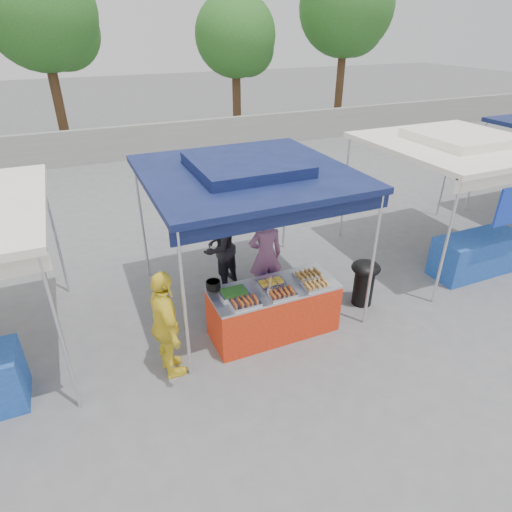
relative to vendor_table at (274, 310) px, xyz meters
name	(u,v)px	position (x,y,z in m)	size (l,w,h in m)	color
ground_plane	(270,327)	(0.00, 0.10, -0.43)	(80.00, 80.00, 0.00)	slate
back_wall	(142,142)	(0.00, 11.10, 0.17)	(40.00, 0.25, 1.20)	gray
main_canopy	(247,172)	(0.00, 1.07, 1.94)	(3.20, 3.20, 2.57)	silver
neighbor_stall_right	(467,188)	(4.50, 0.67, 1.18)	(3.20, 3.20, 2.57)	silver
tree_1	(45,17)	(-2.39, 13.50, 4.15)	(3.89, 3.89, 6.69)	#49301C
tree_2	(238,39)	(4.68, 13.20, 3.40)	(3.35, 3.26, 5.60)	#49301C
tree_3	(348,11)	(9.88, 13.20, 4.42)	(4.12, 4.12, 7.08)	#49301C
vendor_table	(274,310)	(0.00, 0.00, 0.00)	(2.00, 0.80, 0.85)	red
food_tray_fl	(245,302)	(-0.58, -0.24, 0.46)	(0.42, 0.30, 0.07)	white
food_tray_fm	(281,293)	(0.00, -0.24, 0.46)	(0.42, 0.30, 0.07)	white
food_tray_fr	(316,285)	(0.60, -0.24, 0.46)	(0.42, 0.30, 0.07)	white
food_tray_bl	(234,293)	(-0.64, 0.06, 0.46)	(0.42, 0.30, 0.07)	white
food_tray_bm	(271,283)	(-0.01, 0.09, 0.46)	(0.42, 0.30, 0.07)	white
food_tray_br	(308,275)	(0.63, 0.07, 0.46)	(0.42, 0.30, 0.07)	white
cooking_pot	(213,285)	(-0.87, 0.34, 0.49)	(0.22, 0.22, 0.13)	black
skewer_cup	(270,291)	(-0.14, -0.13, 0.48)	(0.09, 0.09, 0.11)	silver
wok_burner	(364,279)	(1.80, 0.09, 0.08)	(0.50, 0.50, 0.85)	black
crate_left	(237,304)	(-0.34, 0.71, -0.26)	(0.56, 0.39, 0.33)	#1637B6
crate_right	(275,302)	(0.28, 0.53, -0.27)	(0.53, 0.37, 0.32)	#1637B6
crate_stacked	(275,287)	(0.28, 0.53, 0.04)	(0.50, 0.35, 0.30)	#1637B6
vendor_woman	(266,256)	(0.32, 1.00, 0.41)	(0.61, 0.40, 1.67)	#9A628C
helper_man	(219,247)	(-0.33, 1.67, 0.40)	(0.80, 0.62, 1.64)	black
customer_person	(166,326)	(-1.74, -0.24, 0.40)	(0.97, 0.40, 1.65)	yellow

